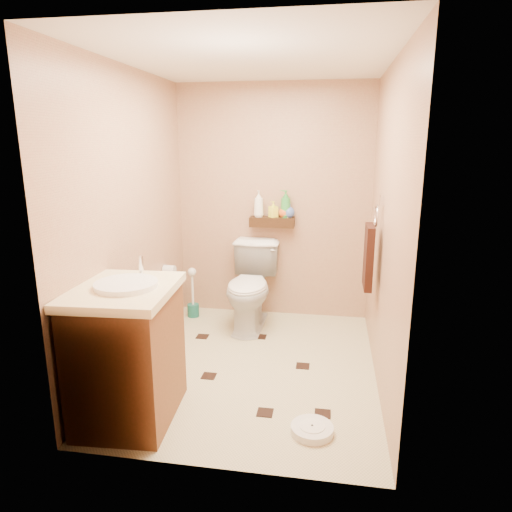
# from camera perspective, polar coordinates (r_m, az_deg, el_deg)

# --- Properties ---
(ground) EXTENTS (2.50, 2.50, 0.00)m
(ground) POSITION_cam_1_polar(r_m,az_deg,el_deg) (3.93, -0.39, -13.56)
(ground) COLOR beige
(ground) RESTS_ON ground
(wall_back) EXTENTS (2.00, 0.04, 2.40)m
(wall_back) POSITION_cam_1_polar(r_m,az_deg,el_deg) (4.76, 2.16, 6.58)
(wall_back) COLOR tan
(wall_back) RESTS_ON ground
(wall_front) EXTENTS (2.00, 0.04, 2.40)m
(wall_front) POSITION_cam_1_polar(r_m,az_deg,el_deg) (2.34, -5.62, -1.57)
(wall_front) COLOR tan
(wall_front) RESTS_ON ground
(wall_left) EXTENTS (0.04, 2.50, 2.40)m
(wall_left) POSITION_cam_1_polar(r_m,az_deg,el_deg) (3.83, -15.36, 4.20)
(wall_left) COLOR tan
(wall_left) RESTS_ON ground
(wall_right) EXTENTS (0.04, 2.50, 2.40)m
(wall_right) POSITION_cam_1_polar(r_m,az_deg,el_deg) (3.51, 15.91, 3.27)
(wall_right) COLOR tan
(wall_right) RESTS_ON ground
(ceiling) EXTENTS (2.00, 2.50, 0.02)m
(ceiling) POSITION_cam_1_polar(r_m,az_deg,el_deg) (3.52, -0.46, 23.47)
(ceiling) COLOR silver
(ceiling) RESTS_ON wall_back
(wall_shelf) EXTENTS (0.46, 0.14, 0.10)m
(wall_shelf) POSITION_cam_1_polar(r_m,az_deg,el_deg) (4.71, 2.01, 4.28)
(wall_shelf) COLOR #39200F
(wall_shelf) RESTS_ON wall_back
(floor_accents) EXTENTS (1.28, 1.35, 0.01)m
(floor_accents) POSITION_cam_1_polar(r_m,az_deg,el_deg) (3.87, 0.16, -13.98)
(floor_accents) COLOR black
(floor_accents) RESTS_ON ground
(toilet) EXTENTS (0.48, 0.83, 0.84)m
(toilet) POSITION_cam_1_polar(r_m,az_deg,el_deg) (4.55, -0.66, -3.85)
(toilet) COLOR white
(toilet) RESTS_ON ground
(vanity) EXTENTS (0.67, 0.80, 1.07)m
(vanity) POSITION_cam_1_polar(r_m,az_deg,el_deg) (3.21, -15.71, -11.38)
(vanity) COLOR brown
(vanity) RESTS_ON ground
(bathroom_scale) EXTENTS (0.36, 0.36, 0.06)m
(bathroom_scale) POSITION_cam_1_polar(r_m,az_deg,el_deg) (3.17, 7.02, -20.71)
(bathroom_scale) COLOR white
(bathroom_scale) RESTS_ON ground
(toilet_brush) EXTENTS (0.12, 0.12, 0.54)m
(toilet_brush) POSITION_cam_1_polar(r_m,az_deg,el_deg) (4.92, -7.89, -5.41)
(toilet_brush) COLOR #175F53
(toilet_brush) RESTS_ON ground
(towel_ring) EXTENTS (0.12, 0.30, 0.76)m
(towel_ring) POSITION_cam_1_polar(r_m,az_deg,el_deg) (3.80, 13.96, 0.27)
(towel_ring) COLOR silver
(towel_ring) RESTS_ON wall_right
(toilet_paper) EXTENTS (0.12, 0.11, 0.12)m
(toilet_paper) POSITION_cam_1_polar(r_m,az_deg,el_deg) (4.53, -10.79, -1.83)
(toilet_paper) COLOR white
(toilet_paper) RESTS_ON wall_left
(bottle_a) EXTENTS (0.13, 0.13, 0.27)m
(bottle_a) POSITION_cam_1_polar(r_m,az_deg,el_deg) (4.70, 0.34, 6.54)
(bottle_a) COLOR white
(bottle_a) RESTS_ON wall_shelf
(bottle_b) EXTENTS (0.11, 0.11, 0.16)m
(bottle_b) POSITION_cam_1_polar(r_m,az_deg,el_deg) (4.68, 2.17, 5.87)
(bottle_b) COLOR #FBFF35
(bottle_b) RESTS_ON wall_shelf
(bottle_c) EXTENTS (0.15, 0.15, 0.15)m
(bottle_c) POSITION_cam_1_polar(r_m,az_deg,el_deg) (4.67, 3.58, 5.73)
(bottle_c) COLOR #E55B1B
(bottle_c) RESTS_ON wall_shelf
(bottle_d) EXTENTS (0.11, 0.11, 0.28)m
(bottle_d) POSITION_cam_1_polar(r_m,az_deg,el_deg) (4.66, 3.73, 6.52)
(bottle_d) COLOR green
(bottle_d) RESTS_ON wall_shelf
(bottle_e) EXTENTS (0.09, 0.08, 0.15)m
(bottle_e) POSITION_cam_1_polar(r_m,az_deg,el_deg) (4.67, 3.84, 5.71)
(bottle_e) COLOR #EBC74E
(bottle_e) RESTS_ON wall_shelf
(bottle_f) EXTENTS (0.12, 0.12, 0.15)m
(bottle_f) POSITION_cam_1_polar(r_m,az_deg,el_deg) (4.67, 4.13, 5.75)
(bottle_f) COLOR #425EA7
(bottle_f) RESTS_ON wall_shelf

